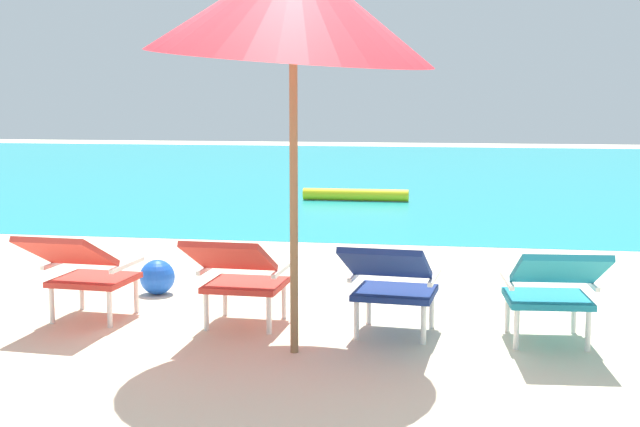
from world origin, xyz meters
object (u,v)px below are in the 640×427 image
Objects in this scene: lounge_chair_far_right at (553,286)px; beach_umbrella_center at (293,6)px; lounge_chair_far_left at (82,267)px; lounge_chair_near_right at (391,280)px; lounge_chair_near_left at (238,272)px; beach_ball at (157,277)px; swim_buoy at (356,195)px.

lounge_chair_far_right is 2.35m from beach_umbrella_center.
lounge_chair_far_left is 0.99× the size of lounge_chair_near_right.
lounge_chair_far_left is 1.02× the size of lounge_chair_near_left.
lounge_chair_near_left is at bearing -45.90° from beach_ball.
lounge_chair_far_right is 0.37× the size of beach_umbrella_center.
lounge_chair_near_right is (1.03, -0.07, 0.00)m from lounge_chair_near_left.
lounge_chair_far_right is (2.15, -7.44, 0.31)m from swim_buoy.
lounge_chair_far_left is at bearing -97.85° from swim_buoy.
beach_umbrella_center reaches higher than lounge_chair_far_left.
lounge_chair_near_left is (0.10, -7.35, 0.31)m from swim_buoy.
lounge_chair_far_right is (1.01, -0.02, 0.00)m from lounge_chair_near_right.
lounge_chair_near_right is at bearing -81.31° from swim_buoy.
lounge_chair_far_left is 1.01m from beach_ball.
lounge_chair_far_right is at bearing -1.09° from lounge_chair_near_right.
lounge_chair_near_left is at bearing 176.18° from lounge_chair_near_right.
lounge_chair_near_right and lounge_chair_far_right have the same top height.
beach_umbrella_center is 8.88× the size of beach_ball.
beach_ball is (0.19, 0.96, -0.26)m from lounge_chair_far_left.
lounge_chair_near_right is 1.01m from lounge_chair_far_right.
lounge_chair_near_right is 0.37× the size of beach_umbrella_center.
beach_ball is at bearing 135.21° from beach_umbrella_center.
beach_umbrella_center is (-1.58, -0.34, 1.70)m from lounge_chair_far_right.
beach_umbrella_center is (0.57, -7.78, 2.01)m from swim_buoy.
beach_umbrella_center reaches higher than lounge_chair_far_right.
swim_buoy is at bearing 82.69° from beach_ball.
lounge_chair_far_left is 0.36× the size of beach_umbrella_center.
swim_buoy is at bearing 94.17° from beach_umbrella_center.
lounge_chair_far_left reaches higher than swim_buoy.
beach_umbrella_center is at bearing -14.79° from lounge_chair_far_left.
lounge_chair_near_left reaches higher than beach_ball.
swim_buoy is 8.05m from beach_umbrella_center.
beach_ball is (-0.82, -6.40, 0.04)m from swim_buoy.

